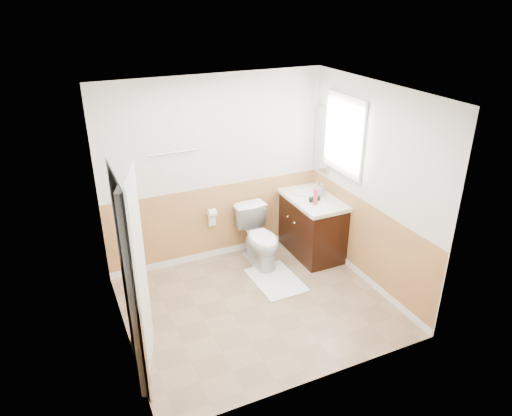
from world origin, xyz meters
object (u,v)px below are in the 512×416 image
bath_mat (276,280)px  toilet (260,237)px  lotion_bottle (315,197)px  soap_dispenser (321,190)px  vanity_cabinet (310,225)px

bath_mat → toilet: bearing=90.0°
lotion_bottle → soap_dispenser: (0.22, 0.21, -0.02)m
bath_mat → vanity_cabinet: vanity_cabinet is taller
vanity_cabinet → soap_dispenser: 0.56m
vanity_cabinet → bath_mat: bearing=-146.9°
toilet → lotion_bottle: 0.92m
soap_dispenser → toilet: bearing=177.8°
toilet → vanity_cabinet: 0.78m
toilet → lotion_bottle: size_ratio=3.56×
lotion_bottle → soap_dispenser: size_ratio=1.23×
toilet → lotion_bottle: lotion_bottle is taller
toilet → soap_dispenser: (0.90, -0.03, 0.55)m
lotion_bottle → soap_dispenser: bearing=44.0°
bath_mat → soap_dispenser: size_ratio=4.46×
toilet → bath_mat: (0.00, -0.49, -0.38)m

